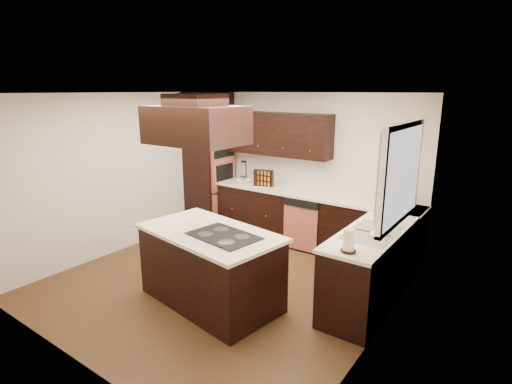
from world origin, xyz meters
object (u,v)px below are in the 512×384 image
oven_column (209,170)px  island (211,268)px  range_hood (196,125)px  spice_rack (264,178)px

oven_column → island: (1.98, -2.20, -0.62)m
range_hood → spice_rack: 2.63m
oven_column → island: 3.03m
island → oven_column: bearing=140.5°
island → range_hood: bearing=-146.1°
oven_column → spice_rack: size_ratio=6.21×
spice_rack → range_hood: bearing=-93.9°
oven_column → spice_rack: 1.22m
range_hood → spice_rack: size_ratio=3.07×
island → spice_rack: (-0.76, 2.24, 0.62)m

